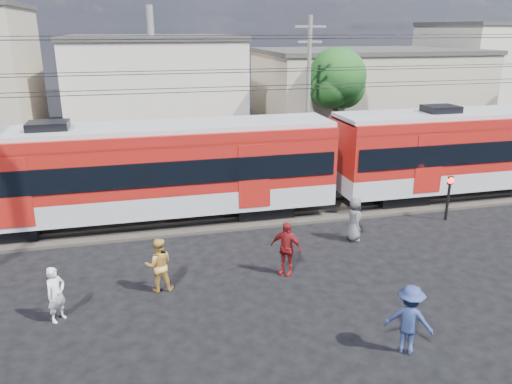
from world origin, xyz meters
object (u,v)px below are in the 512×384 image
at_px(pedestrian_a, 56,294).
at_px(crossing_signal, 449,190).
at_px(commuter_train, 144,169).
at_px(pedestrian_c, 409,320).

height_order(pedestrian_a, crossing_signal, crossing_signal).
bearing_deg(commuter_train, crossing_signal, -12.02).
xyz_separation_m(pedestrian_a, crossing_signal, (15.15, 4.15, 0.54)).
bearing_deg(pedestrian_c, commuter_train, -23.57).
bearing_deg(commuter_train, pedestrian_a, -111.82).
bearing_deg(crossing_signal, commuter_train, 167.98).
distance_m(commuter_train, pedestrian_c, 12.17).
distance_m(commuter_train, pedestrian_a, 7.49).
xyz_separation_m(pedestrian_c, crossing_signal, (6.39, 7.82, 0.43)).
bearing_deg(pedestrian_a, pedestrian_c, -68.90).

